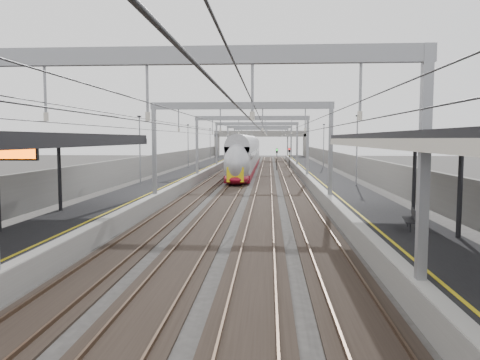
# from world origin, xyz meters

# --- Properties ---
(ground) EXTENTS (260.00, 260.00, 0.00)m
(ground) POSITION_xyz_m (0.00, 0.00, 0.00)
(ground) COLOR #383533
(ground) RESTS_ON ground
(platform_left) EXTENTS (4.00, 120.00, 1.00)m
(platform_left) POSITION_xyz_m (-8.00, 45.00, 0.50)
(platform_left) COLOR black
(platform_left) RESTS_ON ground
(platform_right) EXTENTS (4.00, 120.00, 1.00)m
(platform_right) POSITION_xyz_m (8.00, 45.00, 0.50)
(platform_right) COLOR black
(platform_right) RESTS_ON ground
(tracks) EXTENTS (11.40, 140.00, 0.20)m
(tracks) POSITION_xyz_m (0.00, 45.00, 0.05)
(tracks) COLOR black
(tracks) RESTS_ON ground
(overhead_line) EXTENTS (13.00, 140.00, 6.60)m
(overhead_line) POSITION_xyz_m (0.00, 51.62, 6.14)
(overhead_line) COLOR gray
(overhead_line) RESTS_ON platform_left
(canopy_right) EXTENTS (4.40, 30.00, 4.24)m
(canopy_right) POSITION_xyz_m (8.03, 2.99, 5.09)
(canopy_right) COLOR black
(canopy_right) RESTS_ON platform_right
(overbridge) EXTENTS (22.00, 2.20, 6.90)m
(overbridge) POSITION_xyz_m (0.00, 100.00, 5.31)
(overbridge) COLOR gray
(overbridge) RESTS_ON ground
(wall_left) EXTENTS (0.30, 120.00, 3.20)m
(wall_left) POSITION_xyz_m (-11.20, 45.00, 1.60)
(wall_left) COLOR gray
(wall_left) RESTS_ON ground
(wall_right) EXTENTS (0.30, 120.00, 3.20)m
(wall_right) POSITION_xyz_m (11.20, 45.00, 1.60)
(wall_right) COLOR gray
(wall_right) RESTS_ON ground
(train) EXTENTS (2.81, 51.11, 4.43)m
(train) POSITION_xyz_m (-1.50, 60.23, 2.17)
(train) COLOR maroon
(train) RESTS_ON ground
(bench) EXTENTS (0.78, 1.78, 0.89)m
(bench) POSITION_xyz_m (8.30, 9.56, 1.54)
(bench) COLOR black
(bench) RESTS_ON platform_right
(signal_green) EXTENTS (0.32, 0.32, 3.48)m
(signal_green) POSITION_xyz_m (-5.20, 66.53, 2.42)
(signal_green) COLOR black
(signal_green) RESTS_ON ground
(signal_red_near) EXTENTS (0.32, 0.32, 3.48)m
(signal_red_near) POSITION_xyz_m (3.20, 63.69, 2.42)
(signal_red_near) COLOR black
(signal_red_near) RESTS_ON ground
(signal_red_far) EXTENTS (0.32, 0.32, 3.48)m
(signal_red_far) POSITION_xyz_m (5.40, 68.97, 2.42)
(signal_red_far) COLOR black
(signal_red_far) RESTS_ON ground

